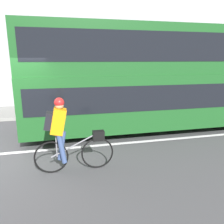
{
  "coord_description": "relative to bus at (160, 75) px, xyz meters",
  "views": [
    {
      "loc": [
        1.62,
        -5.76,
        2.48
      ],
      "look_at": [
        2.95,
        0.02,
        1.03
      ],
      "focal_mm": 35.0,
      "sensor_mm": 36.0,
      "label": 1
    }
  ],
  "objects": [
    {
      "name": "road_center_line",
      "position": [
        -5.04,
        -1.29,
        -1.93
      ],
      "size": [
        50.0,
        0.14,
        0.01
      ],
      "primitive_type": "cube",
      "color": "silver",
      "rests_on": "ground_plane"
    },
    {
      "name": "sidewalk_curb",
      "position": [
        -5.04,
        3.31,
        -1.87
      ],
      "size": [
        60.0,
        2.44,
        0.14
      ],
      "color": "gray",
      "rests_on": "ground_plane"
    },
    {
      "name": "building_facade",
      "position": [
        -5.04,
        4.68,
        1.62
      ],
      "size": [
        60.0,
        0.3,
        7.11
      ],
      "color": "#9E9EA3",
      "rests_on": "ground_plane"
    },
    {
      "name": "cyclist_on_bike",
      "position": [
        -3.39,
        -2.62,
        -1.03
      ],
      "size": [
        1.77,
        0.32,
        1.69
      ],
      "color": "black",
      "rests_on": "ground_plane"
    },
    {
      "name": "bus",
      "position": [
        0.0,
        0.0,
        0.0
      ],
      "size": [
        9.28,
        2.59,
        3.49
      ],
      "color": "black",
      "rests_on": "ground_plane"
    },
    {
      "name": "ground_plane",
      "position": [
        -5.04,
        -1.46,
        -1.93
      ],
      "size": [
        80.0,
        80.0,
        0.0
      ],
      "primitive_type": "plane",
      "color": "#424244"
    }
  ]
}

